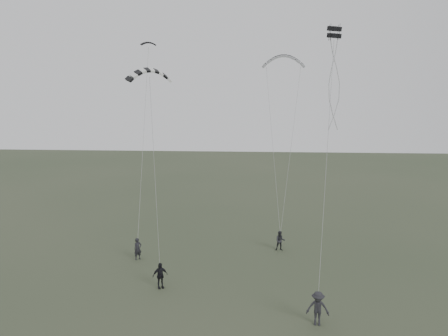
# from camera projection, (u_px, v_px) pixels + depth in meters

# --- Properties ---
(ground) EXTENTS (140.00, 140.00, 0.00)m
(ground) POSITION_uv_depth(u_px,v_px,m) (199.00, 290.00, 28.78)
(ground) COLOR #36432C
(ground) RESTS_ON ground
(flyer_left) EXTENTS (0.74, 0.72, 1.72)m
(flyer_left) POSITION_uv_depth(u_px,v_px,m) (138.00, 249.00, 33.91)
(flyer_left) COLOR black
(flyer_left) RESTS_ON ground
(flyer_right) EXTENTS (0.80, 0.63, 1.64)m
(flyer_right) POSITION_uv_depth(u_px,v_px,m) (280.00, 241.00, 35.89)
(flyer_right) COLOR #27282C
(flyer_right) RESTS_ON ground
(flyer_center) EXTENTS (1.10, 0.88, 1.75)m
(flyer_center) POSITION_uv_depth(u_px,v_px,m) (160.00, 275.00, 28.90)
(flyer_center) COLOR black
(flyer_center) RESTS_ON ground
(flyer_far) EXTENTS (1.34, 0.87, 1.96)m
(flyer_far) POSITION_uv_depth(u_px,v_px,m) (318.00, 308.00, 24.26)
(flyer_far) COLOR #232327
(flyer_far) RESTS_ON ground
(kite_dark_small) EXTENTS (1.43, 0.99, 0.55)m
(kite_dark_small) POSITION_uv_depth(u_px,v_px,m) (148.00, 43.00, 38.32)
(kite_dark_small) COLOR black
(kite_dark_small) RESTS_ON flyer_left
(kite_pale_large) EXTENTS (4.08, 1.39, 1.76)m
(kite_pale_large) POSITION_uv_depth(u_px,v_px,m) (284.00, 56.00, 40.68)
(kite_pale_large) COLOR #9C9EA1
(kite_pale_large) RESTS_ON flyer_right
(kite_striped) EXTENTS (3.23, 2.48, 1.39)m
(kite_striped) POSITION_uv_depth(u_px,v_px,m) (149.00, 70.00, 29.62)
(kite_striped) COLOR black
(kite_striped) RESTS_ON flyer_center
(kite_box) EXTENTS (1.00, 1.02, 0.82)m
(kite_box) POSITION_uv_depth(u_px,v_px,m) (334.00, 32.00, 28.69)
(kite_box) COLOR black
(kite_box) RESTS_ON flyer_far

